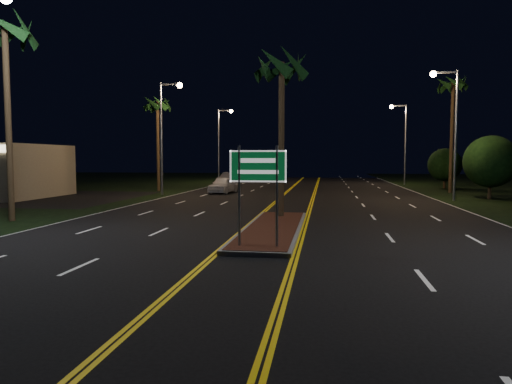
% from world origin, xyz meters
% --- Properties ---
extents(ground, '(120.00, 120.00, 0.00)m').
position_xyz_m(ground, '(0.00, 0.00, 0.00)').
color(ground, black).
rests_on(ground, ground).
extents(median_island, '(2.25, 10.25, 0.17)m').
position_xyz_m(median_island, '(0.00, 7.00, 0.08)').
color(median_island, gray).
rests_on(median_island, ground).
extents(highway_sign, '(1.80, 0.08, 3.20)m').
position_xyz_m(highway_sign, '(0.00, 2.80, 2.40)').
color(highway_sign, gray).
rests_on(highway_sign, ground).
extents(streetlight_left_mid, '(1.91, 0.44, 9.00)m').
position_xyz_m(streetlight_left_mid, '(-10.61, 24.00, 5.66)').
color(streetlight_left_mid, gray).
rests_on(streetlight_left_mid, ground).
extents(streetlight_left_far, '(1.91, 0.44, 9.00)m').
position_xyz_m(streetlight_left_far, '(-10.61, 44.00, 5.66)').
color(streetlight_left_far, gray).
rests_on(streetlight_left_far, ground).
extents(streetlight_right_mid, '(1.91, 0.44, 9.00)m').
position_xyz_m(streetlight_right_mid, '(10.61, 22.00, 5.66)').
color(streetlight_right_mid, gray).
rests_on(streetlight_right_mid, ground).
extents(streetlight_right_far, '(1.91, 0.44, 9.00)m').
position_xyz_m(streetlight_right_far, '(10.61, 42.00, 5.66)').
color(streetlight_right_far, gray).
rests_on(streetlight_right_far, ground).
extents(palm_median, '(2.40, 2.40, 8.30)m').
position_xyz_m(palm_median, '(0.00, 10.50, 7.28)').
color(palm_median, '#382819').
rests_on(palm_median, ground).
extents(palm_left_near, '(2.40, 2.40, 9.80)m').
position_xyz_m(palm_left_near, '(-12.50, 8.00, 8.68)').
color(palm_left_near, '#382819').
rests_on(palm_left_near, ground).
extents(palm_left_far, '(2.40, 2.40, 8.80)m').
position_xyz_m(palm_left_far, '(-12.80, 28.00, 7.75)').
color(palm_left_far, '#382819').
rests_on(palm_left_far, ground).
extents(palm_right_far, '(2.40, 2.40, 10.30)m').
position_xyz_m(palm_right_far, '(12.80, 30.00, 9.14)').
color(palm_right_far, '#382819').
rests_on(palm_right_far, ground).
extents(shrub_mid, '(3.78, 3.78, 4.62)m').
position_xyz_m(shrub_mid, '(14.00, 24.00, 2.73)').
color(shrub_mid, '#382819').
rests_on(shrub_mid, ground).
extents(shrub_far, '(3.24, 3.24, 3.96)m').
position_xyz_m(shrub_far, '(13.80, 36.00, 2.34)').
color(shrub_far, '#382819').
rests_on(shrub_far, ground).
extents(car_near, '(2.67, 5.11, 1.63)m').
position_xyz_m(car_near, '(-6.52, 26.69, 0.82)').
color(car_near, white).
rests_on(car_near, ground).
extents(car_far, '(2.98, 5.33, 1.68)m').
position_xyz_m(car_far, '(-8.25, 37.47, 0.84)').
color(car_far, '#A7A8B1').
rests_on(car_far, ground).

